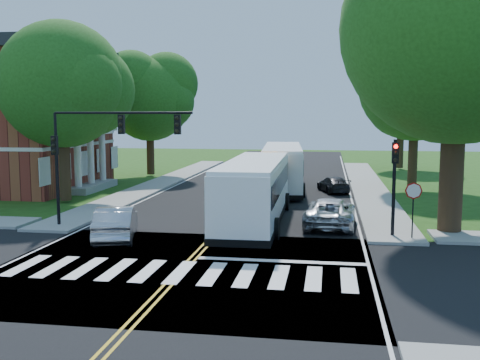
% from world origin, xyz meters
% --- Properties ---
extents(ground, '(140.00, 140.00, 0.00)m').
position_xyz_m(ground, '(0.00, 0.00, 0.00)').
color(ground, '#204812').
rests_on(ground, ground).
extents(road, '(14.00, 96.00, 0.01)m').
position_xyz_m(road, '(0.00, 18.00, 0.01)').
color(road, black).
rests_on(road, ground).
extents(cross_road, '(60.00, 12.00, 0.01)m').
position_xyz_m(cross_road, '(0.00, 0.00, 0.01)').
color(cross_road, black).
rests_on(cross_road, ground).
extents(center_line, '(0.36, 70.00, 0.01)m').
position_xyz_m(center_line, '(0.00, 22.00, 0.01)').
color(center_line, gold).
rests_on(center_line, road).
extents(edge_line_w, '(0.12, 70.00, 0.01)m').
position_xyz_m(edge_line_w, '(-6.80, 22.00, 0.01)').
color(edge_line_w, silver).
rests_on(edge_line_w, road).
extents(edge_line_e, '(0.12, 70.00, 0.01)m').
position_xyz_m(edge_line_e, '(6.80, 22.00, 0.01)').
color(edge_line_e, silver).
rests_on(edge_line_e, road).
extents(crosswalk, '(12.60, 3.00, 0.01)m').
position_xyz_m(crosswalk, '(0.00, -0.50, 0.02)').
color(crosswalk, silver).
rests_on(crosswalk, road).
extents(stop_bar, '(6.60, 0.40, 0.01)m').
position_xyz_m(stop_bar, '(3.50, 1.60, 0.02)').
color(stop_bar, silver).
rests_on(stop_bar, road).
extents(sidewalk_nw, '(2.60, 40.00, 0.15)m').
position_xyz_m(sidewalk_nw, '(-8.30, 25.00, 0.07)').
color(sidewalk_nw, gray).
rests_on(sidewalk_nw, ground).
extents(sidewalk_ne, '(2.60, 40.00, 0.15)m').
position_xyz_m(sidewalk_ne, '(8.30, 25.00, 0.07)').
color(sidewalk_ne, gray).
rests_on(sidewalk_ne, ground).
extents(tree_ne_big, '(10.80, 10.80, 14.91)m').
position_xyz_m(tree_ne_big, '(11.00, 8.00, 9.62)').
color(tree_ne_big, black).
rests_on(tree_ne_big, ground).
extents(tree_west_near, '(8.00, 8.00, 11.40)m').
position_xyz_m(tree_west_near, '(-11.50, 14.00, 7.53)').
color(tree_west_near, black).
rests_on(tree_west_near, ground).
extents(tree_west_far, '(7.60, 7.60, 10.67)m').
position_xyz_m(tree_west_far, '(-11.00, 30.00, 7.00)').
color(tree_west_far, black).
rests_on(tree_west_far, ground).
extents(tree_east_mid, '(8.40, 8.40, 11.93)m').
position_xyz_m(tree_east_mid, '(11.50, 24.00, 7.86)').
color(tree_east_mid, black).
rests_on(tree_east_mid, ground).
extents(tree_east_far, '(7.20, 7.20, 10.34)m').
position_xyz_m(tree_east_far, '(12.50, 40.00, 6.86)').
color(tree_east_far, black).
rests_on(tree_east_far, ground).
extents(signal_nw, '(7.15, 0.46, 5.66)m').
position_xyz_m(signal_nw, '(-5.86, 6.43, 4.38)').
color(signal_nw, black).
rests_on(signal_nw, ground).
extents(signal_ne, '(0.30, 0.46, 4.40)m').
position_xyz_m(signal_ne, '(8.20, 6.44, 2.96)').
color(signal_ne, black).
rests_on(signal_ne, ground).
extents(stop_sign, '(0.76, 0.08, 2.53)m').
position_xyz_m(stop_sign, '(9.00, 5.98, 2.03)').
color(stop_sign, black).
rests_on(stop_sign, ground).
extents(bus_lead, '(3.26, 12.80, 3.30)m').
position_xyz_m(bus_lead, '(1.46, 9.10, 1.75)').
color(bus_lead, white).
rests_on(bus_lead, road).
extents(bus_follow, '(3.81, 12.96, 3.31)m').
position_xyz_m(bus_follow, '(1.82, 22.17, 1.76)').
color(bus_follow, white).
rests_on(bus_follow, road).
extents(hatchback, '(2.83, 4.95, 1.54)m').
position_xyz_m(hatchback, '(-4.24, 4.17, 0.78)').
color(hatchback, '#ACAEB3').
rests_on(hatchback, road).
extents(suv, '(2.68, 5.35, 1.45)m').
position_xyz_m(suv, '(5.36, 8.72, 0.74)').
color(suv, silver).
rests_on(suv, road).
extents(dark_sedan, '(2.67, 4.25, 1.15)m').
position_xyz_m(dark_sedan, '(5.61, 21.42, 0.59)').
color(dark_sedan, black).
rests_on(dark_sedan, road).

